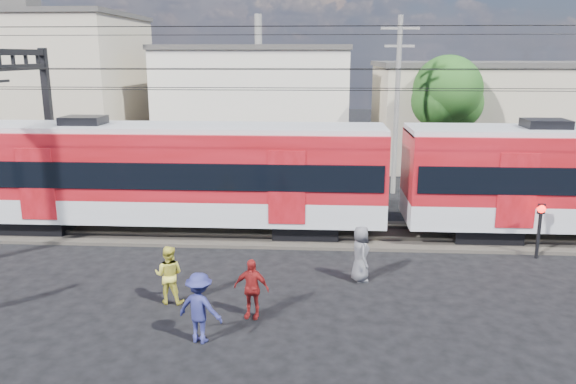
{
  "coord_description": "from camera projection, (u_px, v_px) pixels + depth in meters",
  "views": [
    {
      "loc": [
        2.45,
        -12.4,
        6.67
      ],
      "look_at": [
        1.38,
        5.0,
        2.42
      ],
      "focal_mm": 35.0,
      "sensor_mm": 36.0,
      "label": 1
    }
  ],
  "objects": [
    {
      "name": "pedestrian_e",
      "position": [
        361.0,
        254.0,
        16.91
      ],
      "size": [
        0.69,
        0.92,
        1.71
      ],
      "primitive_type": "imported",
      "rotation": [
        0.0,
        0.0,
        1.75
      ],
      "color": "#4F4F54",
      "rests_on": "ground"
    },
    {
      "name": "commuter_train",
      "position": [
        176.0,
        172.0,
        21.12
      ],
      "size": [
        50.3,
        3.08,
        4.17
      ],
      "color": "black",
      "rests_on": "ground"
    },
    {
      "name": "catenary",
      "position": [
        24.0,
        98.0,
        20.81
      ],
      "size": [
        70.0,
        9.3,
        7.52
      ],
      "color": "black",
      "rests_on": "ground"
    },
    {
      "name": "building_west",
      "position": [
        28.0,
        87.0,
        36.93
      ],
      "size": [
        14.28,
        10.2,
        9.3
      ],
      "color": "tan",
      "rests_on": "ground"
    },
    {
      "name": "building_mideast",
      "position": [
        505.0,
        113.0,
        35.44
      ],
      "size": [
        16.32,
        10.2,
        6.3
      ],
      "color": "tan",
      "rests_on": "ground"
    },
    {
      "name": "pedestrian_d",
      "position": [
        251.0,
        288.0,
        14.53
      ],
      "size": [
        0.99,
        0.56,
        1.6
      ],
      "primitive_type": "imported",
      "rotation": [
        0.0,
        0.0,
        -0.19
      ],
      "color": "maroon",
      "rests_on": "ground"
    },
    {
      "name": "rail_far",
      "position": [
        259.0,
        224.0,
        22.19
      ],
      "size": [
        70.0,
        0.12,
        0.12
      ],
      "primitive_type": "cube",
      "color": "#59544C",
      "rests_on": "track_bed"
    },
    {
      "name": "utility_pole_mid",
      "position": [
        397.0,
        101.0,
        26.87
      ],
      "size": [
        1.8,
        0.24,
        8.5
      ],
      "color": "slate",
      "rests_on": "ground"
    },
    {
      "name": "pedestrian_c",
      "position": [
        200.0,
        308.0,
        13.26
      ],
      "size": [
        1.26,
        0.95,
        1.74
      ],
      "primitive_type": "imported",
      "rotation": [
        0.0,
        0.0,
        2.84
      ],
      "color": "navy",
      "rests_on": "ground"
    },
    {
      "name": "crossing_signal",
      "position": [
        540.0,
        221.0,
        18.66
      ],
      "size": [
        0.28,
        0.28,
        1.9
      ],
      "color": "black",
      "rests_on": "ground"
    },
    {
      "name": "track_bed",
      "position": [
        257.0,
        233.0,
        21.5
      ],
      "size": [
        70.0,
        3.4,
        0.12
      ],
      "primitive_type": "cube",
      "color": "#2D2823",
      "rests_on": "ground"
    },
    {
      "name": "tree_near",
      "position": [
        450.0,
        95.0,
        29.65
      ],
      "size": [
        3.82,
        3.64,
        6.72
      ],
      "color": "#382619",
      "rests_on": "ground"
    },
    {
      "name": "ground",
      "position": [
        219.0,
        335.0,
        13.75
      ],
      "size": [
        120.0,
        120.0,
        0.0
      ],
      "primitive_type": "plane",
      "color": "black",
      "rests_on": "ground"
    },
    {
      "name": "rail_near",
      "position": [
        255.0,
        236.0,
        20.74
      ],
      "size": [
        70.0,
        0.12,
        0.12
      ],
      "primitive_type": "cube",
      "color": "#59544C",
      "rests_on": "track_bed"
    },
    {
      "name": "pedestrian_b",
      "position": [
        169.0,
        275.0,
        15.39
      ],
      "size": [
        0.83,
        0.66,
        1.64
      ],
      "primitive_type": "imported",
      "rotation": [
        0.0,
        0.0,
        3.09
      ],
      "color": "gold",
      "rests_on": "ground"
    },
    {
      "name": "building_midwest",
      "position": [
        259.0,
        100.0,
        39.19
      ],
      "size": [
        12.24,
        12.24,
        7.3
      ],
      "color": "beige",
      "rests_on": "ground"
    }
  ]
}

